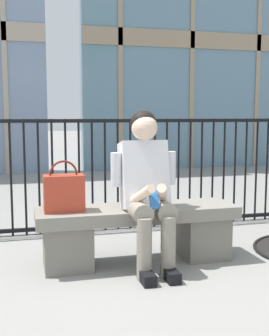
% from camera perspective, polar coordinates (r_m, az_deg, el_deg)
% --- Properties ---
extents(ground_plane, '(60.00, 60.00, 0.00)m').
position_cam_1_polar(ground_plane, '(3.58, 0.41, -12.20)').
color(ground_plane, gray).
extents(stone_bench, '(1.60, 0.44, 0.45)m').
position_cam_1_polar(stone_bench, '(3.50, 0.42, -8.00)').
color(stone_bench, gray).
rests_on(stone_bench, ground).
extents(seated_person_with_phone, '(0.52, 0.66, 1.21)m').
position_cam_1_polar(seated_person_with_phone, '(3.31, 1.63, -2.16)').
color(seated_person_with_phone, gray).
rests_on(seated_person_with_phone, ground).
extents(handbag_on_bench, '(0.30, 0.17, 0.39)m').
position_cam_1_polar(handbag_on_bench, '(3.32, -9.27, -3.17)').
color(handbag_on_bench, '#B23823').
rests_on(handbag_on_bench, stone_bench).
extents(plaza_railing, '(8.60, 0.04, 1.14)m').
position_cam_1_polar(plaza_railing, '(4.43, -3.05, -0.82)').
color(plaza_railing, black).
rests_on(plaza_railing, ground).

